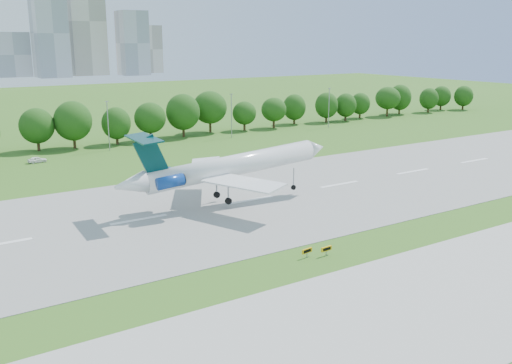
% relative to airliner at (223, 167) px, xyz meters
% --- Properties ---
extents(ground, '(600.00, 600.00, 0.00)m').
position_rel_airliner_xyz_m(ground, '(-14.78, -25.12, -6.47)').
color(ground, '#32641A').
rests_on(ground, ground).
extents(runway, '(400.00, 45.00, 0.08)m').
position_rel_airliner_xyz_m(runway, '(-14.78, -0.12, -6.43)').
color(runway, gray).
rests_on(runway, ground).
extents(taxiway, '(400.00, 23.00, 0.08)m').
position_rel_airliner_xyz_m(taxiway, '(-14.78, -43.12, -6.43)').
color(taxiway, '#ADADA8').
rests_on(taxiway, ground).
extents(tree_line, '(288.40, 8.40, 10.40)m').
position_rel_airliner_xyz_m(tree_line, '(-14.78, 66.88, -0.28)').
color(tree_line, '#382314').
rests_on(tree_line, ground).
extents(light_poles, '(175.90, 0.25, 12.19)m').
position_rel_airliner_xyz_m(light_poles, '(-17.28, 56.88, -0.13)').
color(light_poles, gray).
rests_on(light_poles, ground).
extents(skyline, '(127.00, 52.00, 80.00)m').
position_rel_airliner_xyz_m(skyline, '(85.38, 365.49, 24.00)').
color(skyline, '#B2B2B7').
rests_on(skyline, ground).
extents(airliner, '(38.27, 27.72, 12.14)m').
position_rel_airliner_xyz_m(airliner, '(0.00, 0.00, 0.00)').
color(airliner, white).
rests_on(airliner, ground).
extents(taxi_sign_centre, '(1.68, 0.42, 1.18)m').
position_rel_airliner_xyz_m(taxi_sign_centre, '(-2.77, -26.10, -5.60)').
color(taxi_sign_centre, gray).
rests_on(taxi_sign_centre, ground).
extents(taxi_sign_right, '(1.71, 0.33, 1.20)m').
position_rel_airliner_xyz_m(taxi_sign_right, '(-0.30, -26.92, -5.58)').
color(taxi_sign_right, gray).
rests_on(taxi_sign_right, ground).
extents(service_vehicle_b, '(4.14, 1.94, 1.37)m').
position_rel_airliner_xyz_m(service_vehicle_b, '(-18.15, 51.60, -5.78)').
color(service_vehicle_b, white).
rests_on(service_vehicle_b, ground).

